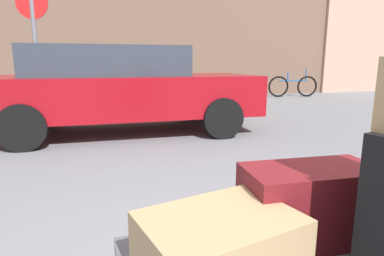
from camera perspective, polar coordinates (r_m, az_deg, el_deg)
suitcase_tan_front_right at (r=1.28m, az=4.88°, el=-20.89°), size 0.64×0.51×0.28m
duffel_bag_maroon_front_left at (r=1.63m, az=20.30°, el=-12.56°), size 0.65×0.36×0.36m
parked_car at (r=5.50m, az=-12.50°, el=7.06°), size 4.36×2.04×1.42m
bicycle_leaning at (r=11.75m, az=17.57°, el=7.15°), size 1.74×0.40×0.96m
bollard_kerb_near at (r=9.18m, az=2.58°, el=6.48°), size 0.26×0.26×0.71m
bollard_kerb_mid at (r=9.72m, az=10.19°, el=6.59°), size 0.26×0.26×0.71m
no_parking_sign at (r=5.83m, az=-26.13°, el=13.19°), size 0.49×0.16×2.34m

